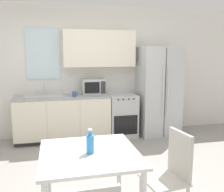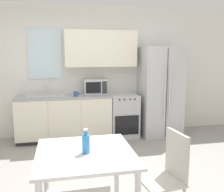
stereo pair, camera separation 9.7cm
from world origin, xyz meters
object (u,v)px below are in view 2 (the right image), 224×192
Objects in this scene: microwave at (95,87)px; drink_bottle at (86,143)px; coffee_mug at (76,94)px; dining_chair_side at (169,170)px; dining_table at (85,163)px; refrigerator at (160,91)px; oven_range at (123,115)px.

drink_bottle is at bearing -99.69° from microwave.
dining_chair_side is at bearing -73.55° from coffee_mug.
refrigerator is at bearing 54.80° from dining_table.
refrigerator reaches higher than coffee_mug.
microwave reaches higher than oven_range.
oven_range is at bearing 68.62° from drink_bottle.
dining_chair_side is (-0.21, -2.73, 0.10)m from oven_range.
coffee_mug is 0.12× the size of dining_chair_side.
refrigerator is (0.79, -0.04, 0.49)m from oven_range.
oven_range is at bearing -11.72° from dining_chair_side.
drink_bottle is (-1.05, -2.68, 0.43)m from oven_range.
refrigerator reaches higher than dining_chair_side.
coffee_mug is 0.12× the size of dining_table.
oven_range is at bearing -10.67° from microwave.
microwave is 2.83m from dining_table.
oven_range is 2.86m from dining_table.
oven_range is at bearing 177.32° from refrigerator.
microwave reaches higher than dining_table.
microwave is at bearing 29.67° from coffee_mug.
dining_table is at bearing 101.93° from drink_bottle.
oven_range is 0.48× the size of refrigerator.
drink_bottle reaches higher than coffee_mug.
refrigerator is at bearing 55.18° from drink_bottle.
dining_table is at bearing 77.53° from dining_chair_side.
oven_range is 0.84m from microwave.
coffee_mug is at bearing -172.78° from oven_range.
oven_range is 1.11m from coffee_mug.
dining_table is 0.21m from drink_bottle.
refrigerator is 1.99× the size of dining_table.
refrigerator is 3.98× the size of microwave.
microwave is at bearing 80.09° from dining_table.
dining_chair_side is at bearing -94.45° from oven_range.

